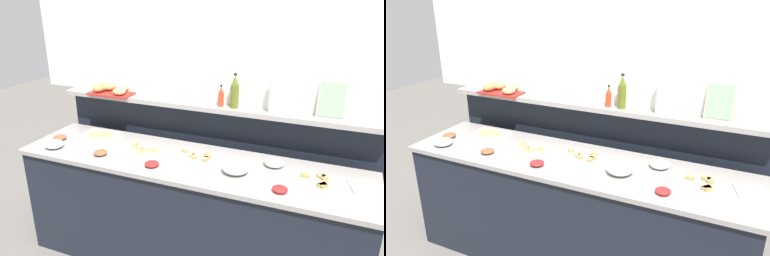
{
  "view_description": "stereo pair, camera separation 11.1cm",
  "coord_description": "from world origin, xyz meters",
  "views": [
    {
      "loc": [
        0.97,
        -2.28,
        2.12
      ],
      "look_at": [
        -0.01,
        0.1,
        1.15
      ],
      "focal_mm": 34.73,
      "sensor_mm": 36.0,
      "label": 1
    },
    {
      "loc": [
        1.08,
        -2.24,
        2.12
      ],
      "look_at": [
        -0.01,
        0.1,
        1.15
      ],
      "focal_mm": 34.73,
      "sensor_mm": 36.0,
      "label": 2
    }
  ],
  "objects": [
    {
      "name": "sandwich_platter_rear",
      "position": [
        0.92,
        0.01,
        0.93
      ],
      "size": [
        0.35,
        0.22,
        0.04
      ],
      "color": "silver",
      "rests_on": "buffet_counter"
    },
    {
      "name": "framed_picture",
      "position": [
        0.93,
        0.47,
        1.37
      ],
      "size": [
        0.2,
        0.06,
        0.27
      ],
      "color": "#B2AD9E",
      "rests_on": "back_ledge_unit"
    },
    {
      "name": "glass_bowl_large",
      "position": [
        0.61,
        0.15,
        0.95
      ],
      "size": [
        0.14,
        0.14,
        0.06
      ],
      "color": "silver",
      "rests_on": "buffet_counter"
    },
    {
      "name": "upper_wall_panel",
      "position": [
        0.0,
        0.54,
        1.92
      ],
      "size": [
        3.35,
        0.08,
        1.37
      ],
      "primitive_type": "cube",
      "color": "white",
      "rests_on": "back_ledge_unit"
    },
    {
      "name": "cold_cuts_platter",
      "position": [
        -0.88,
        0.16,
        0.93
      ],
      "size": [
        0.31,
        0.24,
        0.02
      ],
      "color": "white",
      "rests_on": "buffet_counter"
    },
    {
      "name": "bread_basket",
      "position": [
        -0.93,
        0.43,
        1.27
      ],
      "size": [
        0.42,
        0.29,
        0.08
      ],
      "color": "#B2231E",
      "rests_on": "back_ledge_unit"
    },
    {
      "name": "condiment_bowl_teal",
      "position": [
        0.71,
        -0.19,
        0.94
      ],
      "size": [
        0.1,
        0.1,
        0.03
      ],
      "primitive_type": "ellipsoid",
      "color": "red",
      "rests_on": "buffet_counter"
    },
    {
      "name": "condiment_bowl_dark",
      "position": [
        -1.15,
        -0.04,
        0.94
      ],
      "size": [
        0.11,
        0.11,
        0.04
      ],
      "primitive_type": "ellipsoid",
      "color": "brown",
      "rests_on": "buffet_counter"
    },
    {
      "name": "condiment_bowl_red",
      "position": [
        -0.2,
        -0.18,
        0.94
      ],
      "size": [
        0.1,
        0.1,
        0.04
      ],
      "primitive_type": "ellipsoid",
      "color": "red",
      "rests_on": "buffet_counter"
    },
    {
      "name": "glass_bowl_medium",
      "position": [
        0.38,
        -0.05,
        0.96
      ],
      "size": [
        0.19,
        0.19,
        0.07
      ],
      "color": "silver",
      "rests_on": "buffet_counter"
    },
    {
      "name": "ground_plane",
      "position": [
        0.0,
        0.6,
        0.0
      ],
      "size": [
        12.0,
        12.0,
        0.0
      ],
      "primitive_type": "plane",
      "color": "slate"
    },
    {
      "name": "water_carafe",
      "position": [
        0.52,
        0.44,
        1.35
      ],
      "size": [
        0.09,
        0.09,
        0.24
      ],
      "primitive_type": "cylinder",
      "color": "silver",
      "rests_on": "back_ledge_unit"
    },
    {
      "name": "buffet_counter",
      "position": [
        0.0,
        0.0,
        0.46
      ],
      "size": [
        2.64,
        0.67,
        0.92
      ],
      "color": "black",
      "rests_on": "ground_plane"
    },
    {
      "name": "napkin_stack",
      "position": [
        1.2,
        0.05,
        0.93
      ],
      "size": [
        0.21,
        0.21,
        0.02
      ],
      "primitive_type": "cube",
      "rotation": [
        0.0,
        0.0,
        0.29
      ],
      "color": "white",
      "rests_on": "buffet_counter"
    },
    {
      "name": "back_ledge_unit",
      "position": [
        0.0,
        0.51,
        0.65
      ],
      "size": [
        2.75,
        0.22,
        1.23
      ],
      "color": "black",
      "rests_on": "ground_plane"
    },
    {
      "name": "sandwich_platter_side",
      "position": [
        -0.37,
        0.01,
        0.94
      ],
      "size": [
        0.35,
        0.17,
        0.04
      ],
      "color": "white",
      "rests_on": "buffet_counter"
    },
    {
      "name": "hot_sauce_bottle",
      "position": [
        0.1,
        0.44,
        1.31
      ],
      "size": [
        0.04,
        0.04,
        0.18
      ],
      "color": "red",
      "rests_on": "back_ledge_unit"
    },
    {
      "name": "salt_shaker",
      "position": [
        -0.31,
        0.44,
        1.27
      ],
      "size": [
        0.03,
        0.03,
        0.09
      ],
      "color": "white",
      "rests_on": "back_ledge_unit"
    },
    {
      "name": "condiment_bowl_cream",
      "position": [
        -0.66,
        -0.16,
        0.94
      ],
      "size": [
        0.1,
        0.1,
        0.04
      ],
      "primitive_type": "ellipsoid",
      "color": "brown",
      "rests_on": "buffet_counter"
    },
    {
      "name": "pepper_shaker",
      "position": [
        -0.26,
        0.44,
        1.27
      ],
      "size": [
        0.03,
        0.03,
        0.09
      ],
      "color": "white",
      "rests_on": "back_ledge_unit"
    },
    {
      "name": "sandwich_platter_front",
      "position": [
        0.04,
        0.08,
        0.94
      ],
      "size": [
        0.37,
        0.19,
        0.04
      ],
      "color": "silver",
      "rests_on": "buffet_counter"
    },
    {
      "name": "glass_bowl_small",
      "position": [
        -1.08,
        -0.19,
        0.95
      ],
      "size": [
        0.15,
        0.15,
        0.06
      ],
      "color": "silver",
      "rests_on": "buffet_counter"
    },
    {
      "name": "olive_oil_bottle",
      "position": [
        0.21,
        0.44,
        1.35
      ],
      "size": [
        0.06,
        0.06,
        0.28
      ],
      "color": "#56661E",
      "rests_on": "back_ledge_unit"
    }
  ]
}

